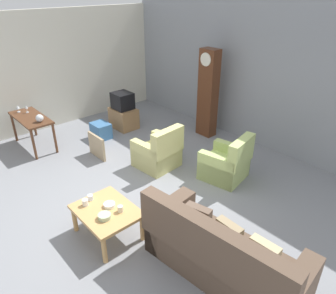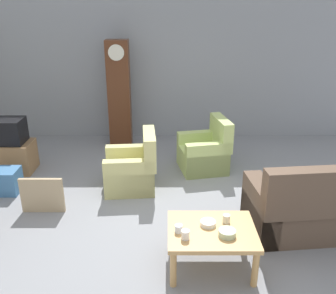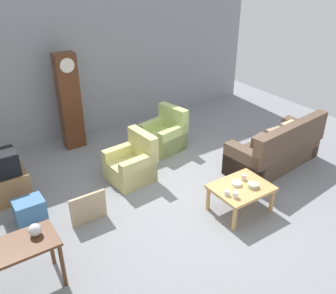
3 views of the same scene
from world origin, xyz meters
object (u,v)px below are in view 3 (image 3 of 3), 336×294
Objects in this scene: bowl_shallow_green at (253,185)px; grandfather_clock at (70,102)px; coffee_table_wood at (241,190)px; cup_cream_tall at (244,177)px; framed_picture_leaning at (88,208)px; storage_box_blue at (30,210)px; cup_blue_rimmed at (227,193)px; couch_floral at (276,150)px; glass_dome_cloche at (35,230)px; armchair_olive_near at (132,165)px; armchair_olive_far at (165,136)px; bowl_white_stacked at (237,184)px; cup_white_porcelain at (235,195)px; tv_stand_cabinet at (8,187)px; tv_crt at (3,163)px; console_table_dark at (5,257)px.

grandfather_clock is at bearing 112.18° from bowl_shallow_green.
coffee_table_wood is 0.25m from cup_cream_tall.
framed_picture_leaning is 0.97m from storage_box_blue.
framed_picture_leaning is at bearing 152.18° from bowl_shallow_green.
coffee_table_wood is 10.04× the size of cup_cream_tall.
grandfather_clock reaches higher than cup_blue_rimmed.
grandfather_clock is at bearing 134.54° from couch_floral.
cup_blue_rimmed is at bearing -33.58° from storage_box_blue.
storage_box_blue is 2.84× the size of glass_dome_cloche.
grandfather_clock is at bearing 102.12° from armchair_olive_near.
bowl_white_stacked is at bearing -94.82° from armchair_olive_far.
armchair_olive_near reaches higher than bowl_shallow_green.
storage_box_blue is 3.21m from cup_blue_rimmed.
cup_white_porcelain reaches higher than storage_box_blue.
grandfather_clock is 3.51× the size of framed_picture_leaning.
cup_blue_rimmed is (2.86, -0.43, -0.30)m from glass_dome_cloche.
bowl_white_stacked is 0.27m from bowl_shallow_green.
tv_stand_cabinet is 1.42× the size of tv_crt.
coffee_table_wood is 1.41× the size of tv_stand_cabinet.
console_table_dark is at bearing -102.30° from tv_stand_cabinet.
couch_floral reaches higher than bowl_shallow_green.
couch_floral is at bearing 3.43° from glass_dome_cloche.
coffee_table_wood is 5.82× the size of glass_dome_cloche.
tv_crt is 1.02× the size of storage_box_blue.
tv_crt is at bearing 141.74° from coffee_table_wood.
bowl_white_stacked is at bearing -160.16° from couch_floral.
grandfather_clock reaches higher than armchair_olive_far.
bowl_white_stacked is (-0.21, -0.06, -0.02)m from cup_cream_tall.
tv_crt is at bearing 100.33° from storage_box_blue.
glass_dome_cloche is at bearing 175.76° from cup_cream_tall.
glass_dome_cloche is (-2.18, -1.49, 0.52)m from armchair_olive_near.
cup_blue_rimmed is (-0.36, -0.05, 0.11)m from coffee_table_wood.
tv_crt is 5.02× the size of cup_cream_tall.
coffee_table_wood is 2.52m from framed_picture_leaning.
armchair_olive_far is 1.36× the size of tv_stand_cabinet.
console_table_dark is 2.77× the size of storage_box_blue.
armchair_olive_near is 2.06m from bowl_white_stacked.
storage_box_blue is at bearing -165.02° from armchair_olive_far.
bowl_white_stacked is (3.13, -2.42, -0.23)m from tv_crt.
framed_picture_leaning reaches higher than coffee_table_wood.
console_table_dark is 13.03× the size of cup_white_porcelain.
tv_crt is at bearing -142.86° from grandfather_clock.
armchair_olive_near is at bearing 119.14° from bowl_white_stacked.
cup_blue_rimmed is (1.87, -1.19, 0.26)m from framed_picture_leaning.
tv_crt reaches higher than armchair_olive_near.
storage_box_blue is 2.73× the size of bowl_white_stacked.
cup_cream_tall reaches higher than storage_box_blue.
framed_picture_leaning is at bearing 152.99° from coffee_table_wood.
bowl_white_stacked reaches higher than tv_stand_cabinet.
armchair_olive_near reaches higher than cup_blue_rimmed.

